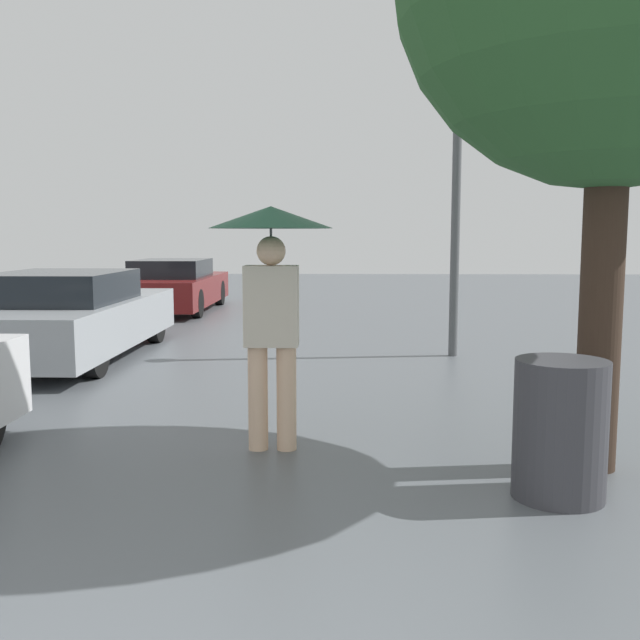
{
  "coord_description": "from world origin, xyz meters",
  "views": [
    {
      "loc": [
        0.38,
        -1.17,
        1.7
      ],
      "look_at": [
        0.23,
        4.35,
        1.04
      ],
      "focal_mm": 40.0,
      "sensor_mm": 36.0,
      "label": 1
    }
  ],
  "objects": [
    {
      "name": "pedestrian",
      "position": [
        -0.15,
        4.35,
        1.45
      ],
      "size": [
        0.96,
        0.96,
        1.92
      ],
      "color": "beige",
      "rests_on": "ground_plane"
    },
    {
      "name": "parked_car_middle",
      "position": [
        -3.39,
        8.53,
        0.58
      ],
      "size": [
        1.87,
        4.57,
        1.21
      ],
      "color": "#9EA3A8",
      "rests_on": "ground_plane"
    },
    {
      "name": "parked_car_farthest",
      "position": [
        -3.34,
        14.69,
        0.56
      ],
      "size": [
        1.74,
        4.44,
        1.16
      ],
      "color": "maroon",
      "rests_on": "ground_plane"
    },
    {
      "name": "street_lamp",
      "position": [
        1.98,
        8.85,
        2.58
      ],
      "size": [
        0.31,
        0.31,
        4.05
      ],
      "color": "#515456",
      "rests_on": "ground_plane"
    },
    {
      "name": "trash_bin",
      "position": [
        1.81,
        3.36,
        0.45
      ],
      "size": [
        0.59,
        0.59,
        0.91
      ],
      "color": "#38383D",
      "rests_on": "ground_plane"
    }
  ]
}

